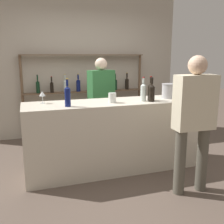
{
  "coord_description": "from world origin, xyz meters",
  "views": [
    {
      "loc": [
        -1.11,
        -3.39,
        1.62
      ],
      "look_at": [
        0.0,
        0.0,
        0.84
      ],
      "focal_mm": 42.0,
      "sensor_mm": 36.0,
      "label": 1
    }
  ],
  "objects": [
    {
      "name": "counter_bottle_1",
      "position": [
        0.55,
        -0.07,
        1.12
      ],
      "size": [
        0.08,
        0.08,
        0.34
      ],
      "color": "black",
      "rests_on": "bar_counter"
    },
    {
      "name": "customer_right",
      "position": [
        0.68,
        -0.92,
        0.94
      ],
      "size": [
        0.48,
        0.22,
        1.61
      ],
      "rotation": [
        0.0,
        0.0,
        1.54
      ],
      "color": "#575347",
      "rests_on": "ground_plane"
    },
    {
      "name": "counter_bottle_2",
      "position": [
        0.52,
        -0.17,
        1.11
      ],
      "size": [
        0.09,
        0.09,
        0.33
      ],
      "color": "black",
      "rests_on": "bar_counter"
    },
    {
      "name": "counter_bottle_0",
      "position": [
        0.43,
        -0.09,
        1.12
      ],
      "size": [
        0.08,
        0.08,
        0.33
      ],
      "color": "silver",
      "rests_on": "bar_counter"
    },
    {
      "name": "ground_plane",
      "position": [
        0.0,
        0.0,
        0.0
      ],
      "size": [
        16.0,
        16.0,
        0.0
      ],
      "primitive_type": "plane",
      "color": "brown"
    },
    {
      "name": "wine_glass",
      "position": [
        -0.92,
        0.16,
        1.11
      ],
      "size": [
        0.08,
        0.08,
        0.16
      ],
      "color": "silver",
      "rests_on": "bar_counter"
    },
    {
      "name": "bar_counter",
      "position": [
        0.0,
        0.0,
        0.49
      ],
      "size": [
        2.4,
        0.67,
        0.99
      ],
      "primitive_type": "cube",
      "color": "beige",
      "rests_on": "ground_plane"
    },
    {
      "name": "ice_bucket",
      "position": [
        0.89,
        0.02,
        1.09
      ],
      "size": [
        0.2,
        0.2,
        0.22
      ],
      "color": "#B2B2B7",
      "rests_on": "bar_counter"
    },
    {
      "name": "cork_jar",
      "position": [
        -0.02,
        -0.07,
        1.05
      ],
      "size": [
        0.11,
        0.11,
        0.13
      ],
      "color": "silver",
      "rests_on": "bar_counter"
    },
    {
      "name": "back_shelf",
      "position": [
        0.01,
        1.75,
        1.09
      ],
      "size": [
        2.44,
        0.18,
        1.63
      ],
      "color": "brown",
      "rests_on": "ground_plane"
    },
    {
      "name": "counter_bottle_3",
      "position": [
        -0.63,
        -0.16,
        1.12
      ],
      "size": [
        0.07,
        0.07,
        0.35
      ],
      "color": "#0F1956",
      "rests_on": "bar_counter"
    },
    {
      "name": "back_wall",
      "position": [
        0.0,
        1.93,
        1.4
      ],
      "size": [
        4.0,
        0.12,
        2.8
      ],
      "primitive_type": "cube",
      "color": "#B2A899",
      "rests_on": "ground_plane"
    },
    {
      "name": "server_behind_counter",
      "position": [
        0.1,
        0.9,
        0.92
      ],
      "size": [
        0.48,
        0.31,
        1.57
      ],
      "rotation": [
        0.0,
        0.0,
        -1.29
      ],
      "color": "black",
      "rests_on": "ground_plane"
    }
  ]
}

